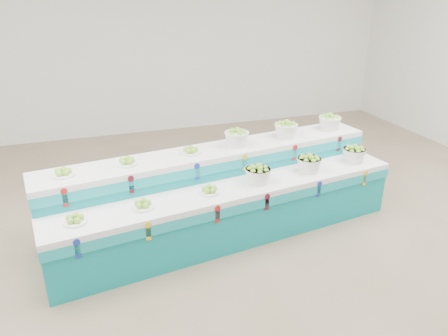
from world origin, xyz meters
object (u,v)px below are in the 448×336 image
(display_stand, at_px, (224,194))
(basket_lower_left, at_px, (258,174))
(plate_upper_mid, at_px, (127,161))
(basket_upper_right, at_px, (330,122))

(display_stand, distance_m, basket_lower_left, 0.53)
(plate_upper_mid, distance_m, basket_upper_right, 2.96)
(display_stand, relative_size, basket_lower_left, 14.17)
(basket_upper_right, bearing_deg, plate_upper_mid, -171.95)
(plate_upper_mid, height_order, basket_upper_right, basket_upper_right)
(display_stand, height_order, basket_upper_right, basket_upper_right)
(plate_upper_mid, bearing_deg, basket_lower_left, -12.88)
(display_stand, xyz_separation_m, basket_upper_right, (1.78, 0.53, 0.62))
(basket_lower_left, relative_size, plate_upper_mid, 1.29)
(display_stand, distance_m, plate_upper_mid, 1.28)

